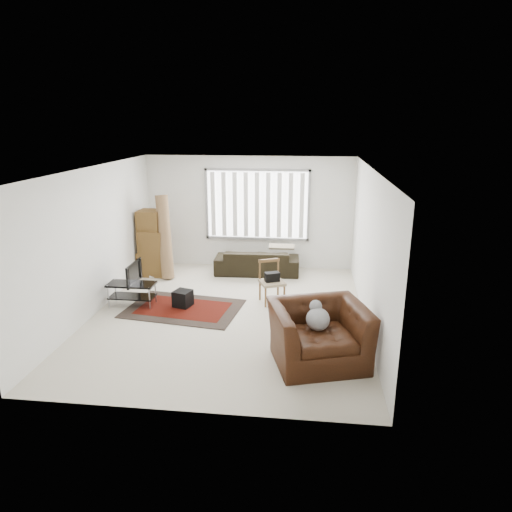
# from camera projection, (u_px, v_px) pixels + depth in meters

# --- Properties ---
(room) EXTENTS (6.00, 6.02, 2.71)m
(room) POSITION_uv_depth(u_px,v_px,m) (234.00, 217.00, 8.54)
(room) COLOR beige
(room) RESTS_ON ground
(persian_rug) EXTENTS (2.30, 1.69, 0.02)m
(persian_rug) POSITION_uv_depth(u_px,v_px,m) (183.00, 308.00, 8.80)
(persian_rug) COLOR black
(persian_rug) RESTS_ON ground
(tv_stand) EXTENTS (0.92, 0.41, 0.46)m
(tv_stand) POSITION_uv_depth(u_px,v_px,m) (132.00, 289.00, 8.89)
(tv_stand) COLOR black
(tv_stand) RESTS_ON ground
(tv) EXTENTS (0.10, 0.74, 0.43)m
(tv) POSITION_uv_depth(u_px,v_px,m) (130.00, 273.00, 8.79)
(tv) COLOR black
(tv) RESTS_ON tv_stand
(subwoofer) EXTENTS (0.39, 0.39, 0.31)m
(subwoofer) POSITION_uv_depth(u_px,v_px,m) (183.00, 298.00, 8.86)
(subwoofer) COLOR black
(subwoofer) RESTS_ON persian_rug
(moving_boxes) EXTENTS (0.64, 0.59, 1.53)m
(moving_boxes) POSITION_uv_depth(u_px,v_px,m) (152.00, 245.00, 10.58)
(moving_boxes) COLOR brown
(moving_boxes) RESTS_ON ground
(white_flatpack) EXTENTS (0.52, 0.19, 0.66)m
(white_flatpack) POSITION_uv_depth(u_px,v_px,m) (161.00, 264.00, 10.48)
(white_flatpack) COLOR silver
(white_flatpack) RESTS_ON ground
(rolled_rug) EXTENTS (0.53, 0.66, 1.91)m
(rolled_rug) POSITION_uv_depth(u_px,v_px,m) (165.00, 237.00, 10.33)
(rolled_rug) COLOR brown
(rolled_rug) RESTS_ON ground
(sofa) EXTENTS (2.00, 0.93, 0.76)m
(sofa) POSITION_uv_depth(u_px,v_px,m) (257.00, 258.00, 10.76)
(sofa) COLOR black
(sofa) RESTS_ON ground
(side_chair) EXTENTS (0.60, 0.60, 0.85)m
(side_chair) POSITION_uv_depth(u_px,v_px,m) (272.00, 280.00, 9.00)
(side_chair) COLOR #8A785A
(side_chair) RESTS_ON ground
(armchair) EXTENTS (1.66, 1.54, 1.02)m
(armchair) POSITION_uv_depth(u_px,v_px,m) (319.00, 330.00, 6.76)
(armchair) COLOR #34180A
(armchair) RESTS_ON ground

